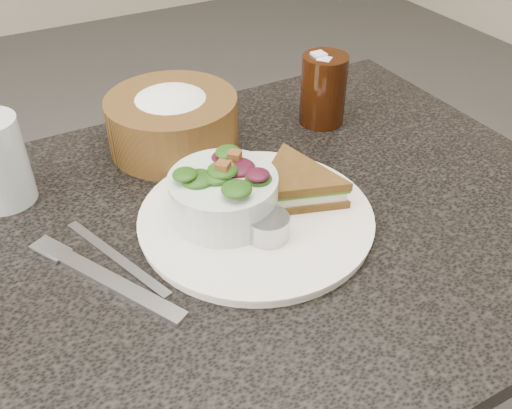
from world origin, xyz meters
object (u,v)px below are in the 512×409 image
Objects in this scene: dinner_plate at (256,219)px; salad_bowl at (223,189)px; dressing_ramekin at (268,227)px; cola_glass at (324,87)px; sandwich at (295,185)px; bread_basket at (172,114)px; dining_table at (236,395)px.

salad_bowl is at bearing 150.29° from dinner_plate.
salad_bowl is 2.63× the size of dressing_ramekin.
sandwich is at bearing -132.60° from cola_glass.
dinner_plate is at bearing -85.05° from bread_basket.
cola_glass is at bearing 31.98° from salad_bowl.
cola_glass is (0.27, 0.17, 0.01)m from salad_bowl.
salad_bowl is at bearing -94.42° from bread_basket.
dining_table is 0.49m from bread_basket.
bread_basket reaches higher than dinner_plate.
dressing_ramekin reaches higher than dining_table.
dinner_plate is 0.24m from bread_basket.
dinner_plate is 0.07m from sandwich.
bread_basket reaches higher than sandwich.
dinner_plate is 2.17× the size of salad_bowl.
dressing_ramekin is 0.28m from bread_basket.
dinner_plate is at bearing -29.71° from salad_bowl.
dressing_ramekin is at bearing -67.39° from salad_bowl.
cola_glass reaches higher than sandwich.
salad_bowl is (-0.00, 0.01, 0.43)m from dining_table.
dining_table is at bearing -146.00° from cola_glass.
dinner_plate is 2.37× the size of cola_glass.
bread_basket is at bearing 169.71° from cola_glass.
sandwich is 0.25m from cola_glass.
dining_table is at bearing 165.74° from dinner_plate.
bread_basket is at bearing 85.58° from salad_bowl.
bread_basket is (-0.01, 0.28, 0.03)m from dressing_ramekin.
dressing_ramekin reaches higher than dinner_plate.
salad_bowl reaches higher than sandwich.
bread_basket is 1.57× the size of cola_glass.
cola_glass is (0.16, 0.18, 0.03)m from sandwich.
bread_basket is (0.01, 0.22, 0.43)m from dining_table.
dining_table is 18.71× the size of dressing_ramekin.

